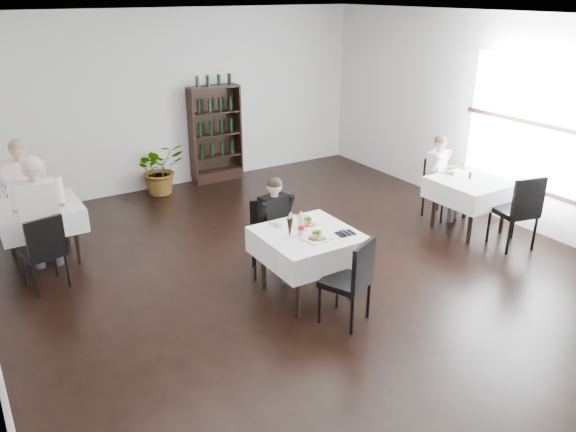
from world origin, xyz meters
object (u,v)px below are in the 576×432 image
object	(u,v)px
main_table	(307,245)
diner_main	(278,220)
wine_shelf	(216,135)
potted_tree	(160,169)

from	to	relation	value
main_table	diner_main	distance (m)	0.60
wine_shelf	main_table	bearing A→B (deg)	-101.78
main_table	potted_tree	xyz separation A→B (m)	(-0.23, 4.17, -0.18)
potted_tree	diner_main	world-z (taller)	diner_main
potted_tree	diner_main	xyz separation A→B (m)	(0.19, -3.58, 0.28)
main_table	potted_tree	world-z (taller)	potted_tree
potted_tree	main_table	bearing A→B (deg)	-86.89
wine_shelf	main_table	world-z (taller)	wine_shelf
main_table	potted_tree	size ratio (longest dim) A/B	1.17
wine_shelf	diner_main	xyz separation A→B (m)	(-0.94, -3.73, -0.12)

